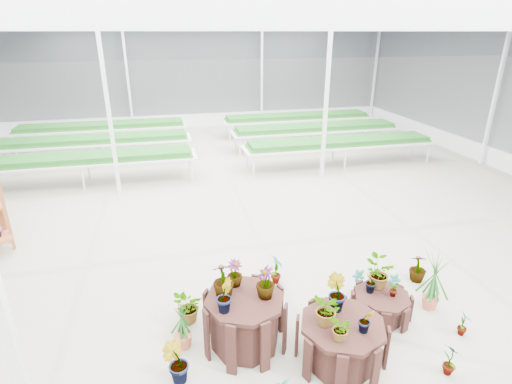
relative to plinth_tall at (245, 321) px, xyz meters
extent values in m
plane|color=gray|center=(0.76, 2.46, -0.39)|extent=(24.00, 24.00, 0.00)
cylinder|color=#341915|center=(0.00, 0.00, 0.00)|extent=(1.43, 1.43, 0.79)
cylinder|color=#341915|center=(1.20, -0.60, -0.08)|extent=(1.53, 1.53, 0.63)
cylinder|color=#341915|center=(2.20, 0.10, -0.19)|extent=(1.16, 1.16, 0.40)
imported|color=#1C581B|center=(-0.26, 0.13, 0.66)|extent=(0.30, 0.30, 0.52)
imported|color=#1C581B|center=(0.29, -0.03, 0.63)|extent=(0.29, 0.29, 0.48)
imported|color=#1C581B|center=(-0.07, 0.33, 0.59)|extent=(0.29, 0.29, 0.40)
imported|color=#1C581B|center=(-0.30, -0.19, 0.63)|extent=(0.29, 0.31, 0.46)
imported|color=#1C581B|center=(0.98, -0.57, 0.46)|extent=(0.39, 0.44, 0.45)
imported|color=#1C581B|center=(1.41, -0.81, 0.41)|extent=(0.24, 0.21, 0.36)
imported|color=#1C581B|center=(1.21, -0.30, 0.50)|extent=(0.32, 0.36, 0.53)
imported|color=#1C581B|center=(1.04, -0.88, 0.40)|extent=(0.27, 0.31, 0.34)
imported|color=#1C581B|center=(2.03, 0.20, 0.19)|extent=(0.26, 0.25, 0.37)
imported|color=#1C581B|center=(2.34, 0.05, 0.20)|extent=(0.21, 0.24, 0.38)
imported|color=#1C581B|center=(2.21, 0.32, 0.26)|extent=(0.59, 0.60, 0.51)
imported|color=#1C581B|center=(-0.99, -0.45, -0.10)|extent=(0.39, 0.35, 0.59)
imported|color=#1C581B|center=(-0.75, 0.65, -0.13)|extent=(0.49, 0.54, 0.53)
imported|color=#1C581B|center=(2.50, -1.15, -0.15)|extent=(0.25, 0.30, 0.50)
imported|color=#1C581B|center=(3.17, -0.56, -0.18)|extent=(0.21, 0.26, 0.43)
imported|color=#1C581B|center=(3.34, 0.83, -0.13)|extent=(0.38, 0.38, 0.53)
imported|color=#1C581B|center=(2.11, 0.69, -0.15)|extent=(0.20, 0.27, 0.49)
imported|color=#1C581B|center=(0.84, 1.34, -0.11)|extent=(0.26, 0.34, 0.58)
camera|label=1|loc=(-0.87, -4.46, 3.81)|focal=28.00mm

